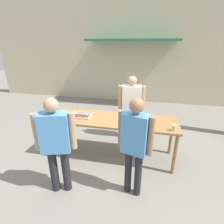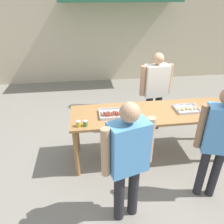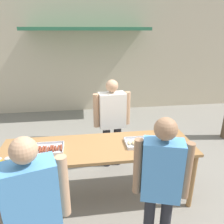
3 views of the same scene
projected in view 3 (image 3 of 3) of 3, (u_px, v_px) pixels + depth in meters
name	position (u px, v px, depth m)	size (l,w,h in m)	color
ground_plane	(100.00, 198.00, 3.29)	(24.00, 24.00, 0.00)	gray
building_facade_back	(86.00, 34.00, 6.18)	(12.00, 1.11, 4.50)	beige
serving_table	(99.00, 152.00, 3.01)	(2.64, 0.79, 0.88)	olive
food_tray_sausages	(48.00, 149.00, 2.88)	(0.40, 0.32, 0.04)	silver
food_tray_buns	(139.00, 143.00, 3.04)	(0.38, 0.31, 0.06)	silver
condiment_jar_ketchup	(8.00, 161.00, 2.56)	(0.07, 0.07, 0.09)	#567A38
beer_cup	(190.00, 147.00, 2.85)	(0.08, 0.08, 0.11)	#DBC67A
person_server_behind_table	(112.00, 117.00, 3.79)	(0.65, 0.29, 1.61)	#232328
person_customer_holding_hotdog	(33.00, 209.00, 1.83)	(0.61, 0.35, 1.63)	#232328
person_customer_with_cup	(161.00, 180.00, 2.14)	(0.53, 0.31, 1.65)	#232328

